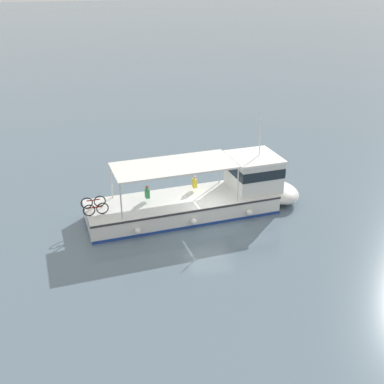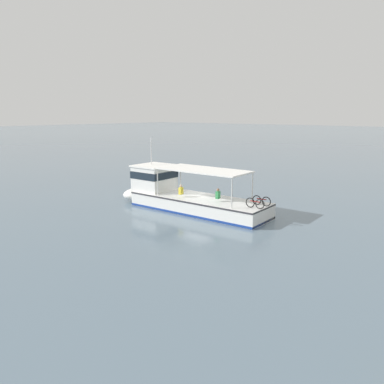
{
  "view_description": "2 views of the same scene",
  "coord_description": "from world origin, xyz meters",
  "views": [
    {
      "loc": [
        -22.41,
        7.51,
        12.98
      ],
      "look_at": [
        1.34,
        0.58,
        1.4
      ],
      "focal_mm": 45.12,
      "sensor_mm": 36.0,
      "label": 1
    },
    {
      "loc": [
        22.31,
        18.35,
        7.15
      ],
      "look_at": [
        1.34,
        0.58,
        1.4
      ],
      "focal_mm": 35.36,
      "sensor_mm": 36.0,
      "label": 2
    }
  ],
  "objects": [
    {
      "name": "ground_plane",
      "position": [
        0.0,
        0.0,
        0.0
      ],
      "size": [
        400.0,
        400.0,
        0.0
      ],
      "primitive_type": "plane",
      "color": "slate"
    },
    {
      "name": "ferry_main",
      "position": [
        1.39,
        -0.44,
        1.01
      ],
      "size": [
        3.98,
        12.96,
        5.32
      ],
      "color": "white",
      "rests_on": "ground"
    }
  ]
}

